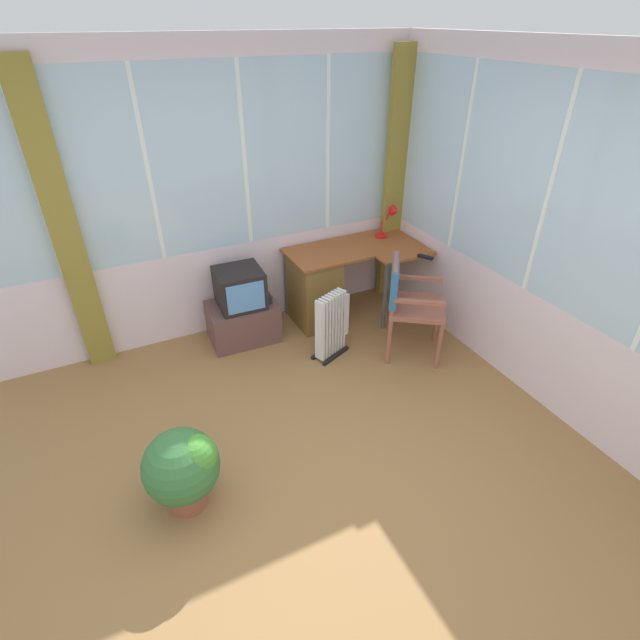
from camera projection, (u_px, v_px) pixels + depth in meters
ground at (319, 502)px, 3.17m from camera, size 5.08×5.61×0.06m
north_window_panel at (202, 203)px, 4.22m from camera, size 4.08×0.07×2.60m
east_window_panel at (594, 260)px, 3.23m from camera, size 0.07×4.61×2.60m
curtain_north_left at (65, 233)px, 3.77m from camera, size 0.23×0.09×2.50m
curtain_corner at (395, 183)px, 4.87m from camera, size 0.22×0.07×2.50m
desk at (319, 285)px, 4.81m from camera, size 1.33×0.77×0.75m
desk_lamp at (391, 217)px, 4.85m from camera, size 0.22×0.19×0.35m
tv_remote at (425, 257)px, 4.54m from camera, size 0.11×0.15×0.02m
wooden_armchair at (404, 295)px, 4.24m from camera, size 0.67×0.67×0.92m
tv_on_stand at (242, 310)px, 4.55m from camera, size 0.66×0.47×0.75m
space_heater at (333, 324)px, 4.35m from camera, size 0.41×0.29×0.64m
potted_plant at (184, 467)px, 2.95m from camera, size 0.48×0.48×0.59m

